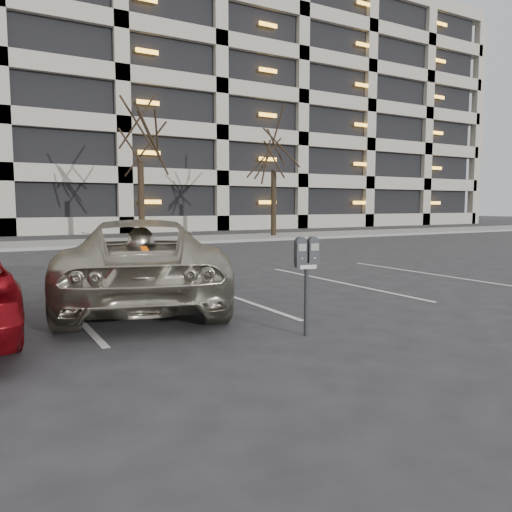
% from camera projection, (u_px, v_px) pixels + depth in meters
% --- Properties ---
extents(ground, '(140.00, 140.00, 0.00)m').
position_uv_depth(ground, '(205.00, 329.00, 6.80)').
color(ground, '#28282B').
rests_on(ground, ground).
extents(sidewalk, '(80.00, 4.00, 0.12)m').
position_uv_depth(sidewalk, '(47.00, 245.00, 20.61)').
color(sidewalk, gray).
rests_on(sidewalk, ground).
extents(stall_lines, '(16.90, 5.20, 0.00)m').
position_uv_depth(stall_lines, '(68.00, 309.00, 8.09)').
color(stall_lines, silver).
rests_on(stall_lines, ground).
extents(parking_garage, '(52.00, 20.00, 19.00)m').
position_uv_depth(parking_garage, '(170.00, 113.00, 41.01)').
color(parking_garage, black).
rests_on(parking_garage, ground).
extents(tree_c, '(3.58, 3.58, 8.13)m').
position_uv_depth(tree_c, '(139.00, 110.00, 22.00)').
color(tree_c, black).
rests_on(tree_c, ground).
extents(tree_d, '(3.41, 3.41, 7.76)m').
position_uv_depth(tree_d, '(274.00, 128.00, 25.48)').
color(tree_d, black).
rests_on(tree_d, ground).
extents(parking_meter, '(0.34, 0.19, 1.25)m').
position_uv_depth(parking_meter, '(307.00, 262.00, 6.33)').
color(parking_meter, black).
rests_on(parking_meter, ground).
extents(suv_silver, '(3.73, 5.65, 1.45)m').
position_uv_depth(suv_silver, '(141.00, 261.00, 8.52)').
color(suv_silver, '#A9A290').
rests_on(suv_silver, ground).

